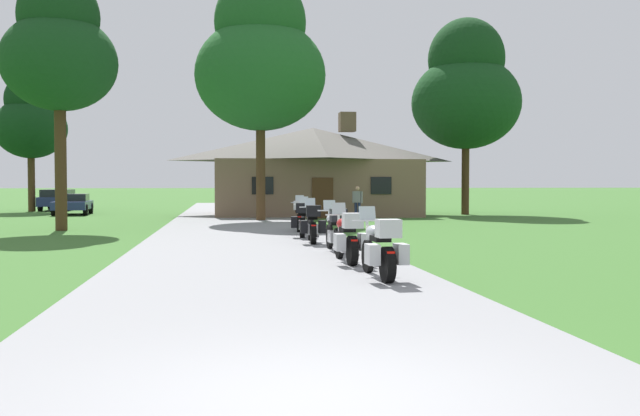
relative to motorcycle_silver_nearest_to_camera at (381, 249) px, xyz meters
The scene contains 16 objects.
ground_plane 13.24m from the motorcycle_silver_nearest_to_camera, 98.96° to the left, with size 500.00×500.00×0.00m, color #386628.
asphalt_driveway 11.27m from the motorcycle_silver_nearest_to_camera, 100.54° to the left, with size 6.40×80.00×0.06m, color gray.
motorcycle_silver_nearest_to_camera is the anchor object (origin of this frame).
motorcycle_red_second_in_row 2.61m from the motorcycle_silver_nearest_to_camera, 93.23° to the left, with size 0.73×2.08×1.30m.
motorcycle_silver_third_in_row 5.19m from the motorcycle_silver_nearest_to_camera, 90.28° to the left, with size 0.66×2.08×1.30m.
motorcycle_blue_fourth_in_row 7.89m from the motorcycle_silver_nearest_to_camera, 91.93° to the left, with size 0.78×2.08×1.30m.
motorcycle_silver_fifth_in_row 10.32m from the motorcycle_silver_nearest_to_camera, 91.51° to the left, with size 0.90×2.08×1.30m.
motorcycle_blue_farthest_in_row 13.09m from the motorcycle_silver_nearest_to_camera, 90.38° to the left, with size 0.72×2.08×1.30m.
stone_lodge 27.43m from the motorcycle_silver_nearest_to_camera, 85.36° to the left, with size 11.67×8.32×5.87m.
bystander_gray_shirt_near_lodge 21.99m from the motorcycle_silver_nearest_to_camera, 80.24° to the left, with size 0.47×0.38×1.67m.
tree_by_lodge_front 22.16m from the motorcycle_silver_nearest_to_camera, 92.98° to the left, with size 6.18×6.18×11.72m.
tree_left_far 38.08m from the motorcycle_silver_nearest_to_camera, 113.54° to the left, with size 4.51×4.51×8.82m.
tree_left_near 18.93m from the motorcycle_silver_nearest_to_camera, 120.25° to the left, with size 4.33×4.33×9.76m.
tree_right_of_lodge 29.58m from the motorcycle_silver_nearest_to_camera, 67.49° to the left, with size 6.26×6.26×11.31m.
parked_navy_suv_far_left 38.70m from the motorcycle_silver_nearest_to_camera, 110.86° to the left, with size 1.98×4.63×1.40m.
parked_navy_sedan_far_left 31.67m from the motorcycle_silver_nearest_to_camera, 111.25° to the left, with size 2.14×4.32×1.20m.
Camera 1 is at (-0.76, -5.49, 1.80)m, focal length 39.35 mm.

